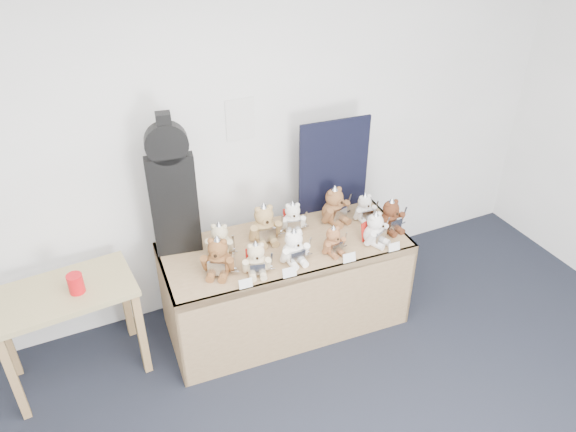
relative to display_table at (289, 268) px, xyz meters
name	(u,v)px	position (x,y,z in m)	size (l,w,h in m)	color
room_shell	(240,120)	(-0.10, 0.59, 0.90)	(6.00, 6.00, 6.00)	white
display_table	(289,268)	(0.00, 0.00, 0.00)	(1.76, 0.81, 0.72)	brown
side_table	(66,306)	(-1.47, 0.20, 0.04)	(0.90, 0.54, 0.72)	#968251
guitar_case	(172,188)	(-0.68, 0.32, 0.65)	(0.32, 0.14, 1.00)	black
navy_board	(334,166)	(0.53, 0.36, 0.52)	(0.54, 0.02, 0.72)	black
red_cup	(76,284)	(-1.38, 0.15, 0.23)	(0.10, 0.10, 0.13)	red
teddy_front_far_left	(218,258)	(-0.51, -0.03, 0.28)	(0.24, 0.25, 0.30)	brown
teddy_front_left	(256,260)	(-0.29, -0.13, 0.26)	(0.21, 0.20, 0.26)	beige
teddy_front_centre	(294,248)	(-0.02, -0.13, 0.26)	(0.22, 0.18, 0.28)	white
teddy_front_right	(333,241)	(0.26, -0.15, 0.25)	(0.19, 0.16, 0.23)	brown
teddy_front_far_right	(375,230)	(0.58, -0.17, 0.26)	(0.22, 0.21, 0.27)	silver
teddy_front_end	(391,217)	(0.77, -0.08, 0.26)	(0.23, 0.19, 0.28)	#502C1B
teddy_back_left	(220,240)	(-0.44, 0.16, 0.26)	(0.21, 0.21, 0.27)	beige
teddy_back_centre_left	(264,225)	(-0.10, 0.18, 0.28)	(0.26, 0.22, 0.32)	#A88754
teddy_back_centre_right	(293,218)	(0.13, 0.21, 0.25)	(0.21, 0.19, 0.25)	white
teddy_back_right	(335,206)	(0.46, 0.19, 0.28)	(0.26, 0.23, 0.31)	brown
teddy_back_end	(365,208)	(0.67, 0.12, 0.25)	(0.19, 0.15, 0.24)	silver
entry_card_a	(246,284)	(-0.41, -0.25, 0.19)	(0.09, 0.00, 0.06)	silver
entry_card_b	(290,272)	(-0.12, -0.26, 0.19)	(0.09, 0.00, 0.07)	silver
entry_card_c	(349,258)	(0.31, -0.29, 0.19)	(0.09, 0.00, 0.07)	silver
entry_card_d	(394,247)	(0.65, -0.31, 0.19)	(0.08, 0.00, 0.06)	silver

